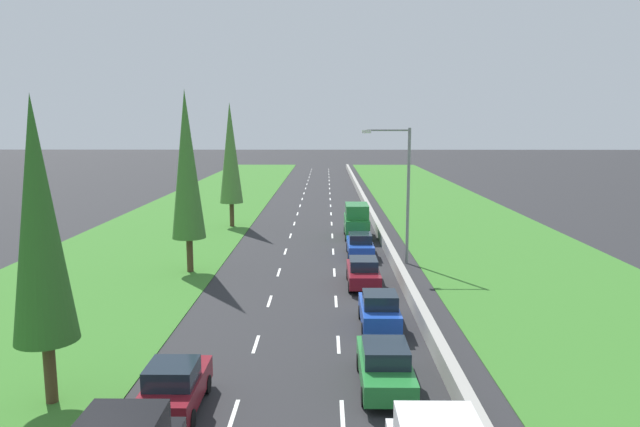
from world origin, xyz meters
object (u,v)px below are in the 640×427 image
object	(u,v)px
blue_hatchback_right_lane	(379,310)
poplar_tree_second	(187,165)
green_sedan_right_lane	(385,365)
green_van_right_lane	(357,221)
maroon_hatchback_left_lane	(175,387)
poplar_tree_third	(230,153)
maroon_sedan_right_lane	(363,272)
blue_sedan_right_lane	(360,245)
poplar_tree_nearest	(39,222)
street_light_mast	(403,186)

from	to	relation	value
blue_hatchback_right_lane	poplar_tree_second	size ratio (longest dim) A/B	0.34
green_sedan_right_lane	green_van_right_lane	bearing A→B (deg)	89.11
maroon_hatchback_left_lane	poplar_tree_third	distance (m)	34.87
green_sedan_right_lane	maroon_sedan_right_lane	xyz separation A→B (m)	(0.06, 13.00, 0.00)
blue_hatchback_right_lane	maroon_sedan_right_lane	distance (m)	6.95
maroon_sedan_right_lane	poplar_tree_third	xyz separation A→B (m)	(-10.70, 19.38, 5.83)
green_van_right_lane	maroon_hatchback_left_lane	size ratio (longest dim) A/B	1.26
maroon_sedan_right_lane	blue_sedan_right_lane	size ratio (longest dim) A/B	1.00
poplar_tree_nearest	street_light_mast	world-z (taller)	poplar_tree_nearest
street_light_mast	poplar_tree_second	bearing A→B (deg)	-169.88
maroon_hatchback_left_lane	poplar_tree_third	xyz separation A→B (m)	(-3.66, 34.19, 5.81)
maroon_sedan_right_lane	green_van_right_lane	world-z (taller)	green_van_right_lane
blue_sedan_right_lane	poplar_tree_nearest	size ratio (longest dim) A/B	0.44
poplar_tree_third	street_light_mast	xyz separation A→B (m)	(13.62, -13.90, -1.41)
green_van_right_lane	poplar_tree_nearest	xyz separation A→B (m)	(-11.67, -28.56, 4.75)
green_sedan_right_lane	poplar_tree_third	xyz separation A→B (m)	(-10.63, 32.38, 5.83)
blue_hatchback_right_lane	maroon_hatchback_left_lane	distance (m)	10.75
green_van_right_lane	poplar_tree_third	size ratio (longest dim) A/B	0.44
green_sedan_right_lane	maroon_sedan_right_lane	world-z (taller)	same
blue_hatchback_right_lane	maroon_sedan_right_lane	size ratio (longest dim) A/B	0.87
green_sedan_right_lane	poplar_tree_nearest	world-z (taller)	poplar_tree_nearest
green_sedan_right_lane	street_light_mast	bearing A→B (deg)	80.83
maroon_sedan_right_lane	poplar_tree_second	size ratio (longest dim) A/B	0.40
street_light_mast	maroon_hatchback_left_lane	bearing A→B (deg)	-116.15
poplar_tree_nearest	street_light_mast	bearing A→B (deg)	54.23
maroon_hatchback_left_lane	street_light_mast	xyz separation A→B (m)	(9.96, 20.28, 4.40)
maroon_sedan_right_lane	poplar_tree_third	distance (m)	22.89
maroon_hatchback_left_lane	street_light_mast	distance (m)	23.02
poplar_tree_third	street_light_mast	size ratio (longest dim) A/B	1.24
blue_hatchback_right_lane	poplar_tree_second	distance (m)	15.99
green_sedan_right_lane	blue_sedan_right_lane	distance (m)	20.60
street_light_mast	maroon_sedan_right_lane	bearing A→B (deg)	-118.07
blue_hatchback_right_lane	poplar_tree_third	xyz separation A→B (m)	(-10.99, 26.33, 5.81)
green_van_right_lane	green_sedan_right_lane	bearing A→B (deg)	-90.89
poplar_tree_nearest	poplar_tree_third	distance (m)	33.67
poplar_tree_nearest	poplar_tree_second	bearing A→B (deg)	88.00
poplar_tree_nearest	poplar_tree_second	xyz separation A→B (m)	(0.60, 17.33, 0.57)
maroon_sedan_right_lane	blue_hatchback_right_lane	bearing A→B (deg)	-87.57
poplar_tree_second	maroon_sedan_right_lane	bearing A→B (deg)	-15.90
maroon_sedan_right_lane	poplar_tree_nearest	distance (m)	18.98
green_sedan_right_lane	poplar_tree_third	world-z (taller)	poplar_tree_third
green_sedan_right_lane	blue_sedan_right_lane	size ratio (longest dim) A/B	1.00
blue_sedan_right_lane	maroon_sedan_right_lane	bearing A→B (deg)	-91.99
blue_hatchback_right_lane	poplar_tree_third	size ratio (longest dim) A/B	0.35
blue_hatchback_right_lane	poplar_tree_nearest	size ratio (longest dim) A/B	0.38
maroon_hatchback_left_lane	poplar_tree_third	size ratio (longest dim) A/B	0.35
blue_hatchback_right_lane	blue_sedan_right_lane	xyz separation A→B (m)	(-0.03, 14.54, -0.02)
maroon_sedan_right_lane	street_light_mast	distance (m)	7.62
blue_hatchback_right_lane	maroon_sedan_right_lane	bearing A→B (deg)	92.43
green_van_right_lane	maroon_sedan_right_lane	bearing A→B (deg)	-91.44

